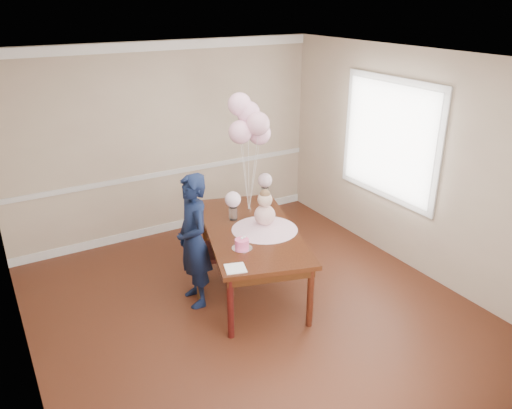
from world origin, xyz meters
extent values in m
cube|color=#37170D|center=(0.00, 0.00, 0.00)|extent=(4.50, 5.00, 0.00)
cube|color=white|center=(0.00, 0.00, 2.70)|extent=(4.50, 5.00, 0.02)
cube|color=tan|center=(0.00, 2.50, 1.35)|extent=(4.50, 0.02, 2.70)
cube|color=tan|center=(0.00, -2.50, 1.35)|extent=(4.50, 0.02, 2.70)
cube|color=tan|center=(-2.25, 0.00, 1.35)|extent=(0.02, 5.00, 2.70)
cube|color=tan|center=(2.25, 0.00, 1.35)|extent=(0.02, 5.00, 2.70)
cube|color=silver|center=(0.00, 2.49, 0.90)|extent=(4.50, 0.02, 0.07)
cube|color=white|center=(0.00, 2.49, 2.63)|extent=(4.50, 0.02, 0.12)
cube|color=white|center=(0.00, 2.49, 0.06)|extent=(4.50, 0.02, 0.12)
cube|color=silver|center=(2.23, 0.50, 1.55)|extent=(0.02, 1.66, 1.56)
cube|color=silver|center=(2.21, 0.50, 1.55)|extent=(0.01, 1.50, 1.40)
cube|color=black|center=(0.24, 0.57, 0.73)|extent=(1.54, 2.21, 0.05)
cube|color=black|center=(0.24, 0.57, 0.65)|extent=(1.42, 2.08, 0.10)
cylinder|color=black|center=(-0.43, -0.19, 0.35)|extent=(0.09, 0.09, 0.70)
cylinder|color=black|center=(0.38, -0.44, 0.35)|extent=(0.09, 0.09, 0.70)
cylinder|color=black|center=(0.11, 1.57, 0.35)|extent=(0.09, 0.09, 0.70)
cylinder|color=black|center=(0.92, 1.33, 0.35)|extent=(0.09, 0.09, 0.70)
cone|color=#E3A7BA|center=(0.37, 0.48, 0.80)|extent=(0.95, 0.95, 0.10)
sphere|color=pink|center=(0.37, 0.48, 0.93)|extent=(0.24, 0.24, 0.24)
sphere|color=#D6AE94|center=(0.37, 0.48, 1.12)|extent=(0.17, 0.17, 0.17)
sphere|color=brown|center=(0.37, 0.48, 1.18)|extent=(0.12, 0.12, 0.12)
cylinder|color=silver|center=(-0.08, 0.20, 0.75)|extent=(0.28, 0.28, 0.01)
cylinder|color=#F84E8C|center=(-0.08, 0.20, 0.81)|extent=(0.19, 0.19, 0.10)
sphere|color=white|center=(-0.08, 0.20, 0.87)|extent=(0.03, 0.03, 0.03)
sphere|color=white|center=(-0.04, 0.21, 0.87)|extent=(0.03, 0.03, 0.03)
cylinder|color=white|center=(0.19, 0.90, 0.83)|extent=(0.13, 0.13, 0.16)
sphere|color=silver|center=(0.19, 0.90, 1.01)|extent=(0.19, 0.19, 0.19)
cylinder|color=white|center=(0.86, 1.27, 0.83)|extent=(0.13, 0.13, 0.16)
sphere|color=beige|center=(0.86, 1.27, 1.01)|extent=(0.19, 0.19, 0.19)
cube|color=white|center=(-0.34, -0.14, 0.76)|extent=(0.25, 0.25, 0.01)
cylinder|color=silver|center=(0.50, 1.06, 0.76)|extent=(0.05, 0.05, 0.02)
sphere|color=#F4ADC7|center=(0.40, 1.09, 1.75)|extent=(0.28, 0.28, 0.28)
sphere|color=#E4A1B6|center=(0.58, 0.99, 1.85)|extent=(0.28, 0.28, 0.28)
sphere|color=#EEA8C6|center=(0.55, 1.15, 1.95)|extent=(0.28, 0.28, 0.28)
sphere|color=#FFB4D4|center=(0.46, 1.20, 2.05)|extent=(0.28, 0.28, 0.28)
sphere|color=#F4ACCB|center=(0.67, 1.10, 1.70)|extent=(0.28, 0.28, 0.28)
cylinder|color=white|center=(0.45, 1.08, 1.18)|extent=(0.09, 0.03, 0.84)
cylinder|color=silver|center=(0.54, 1.03, 1.23)|extent=(0.08, 0.08, 0.94)
cylinder|color=white|center=(0.52, 1.11, 1.28)|extent=(0.05, 0.09, 1.04)
cylinder|color=silver|center=(0.48, 1.13, 1.33)|extent=(0.05, 0.12, 1.13)
cylinder|color=white|center=(0.58, 1.08, 1.16)|extent=(0.16, 0.03, 0.78)
cube|color=black|center=(-0.17, 0.73, 0.49)|extent=(0.62, 0.62, 0.05)
cylinder|color=#3A2210|center=(-0.42, 0.61, 0.23)|extent=(0.06, 0.06, 0.47)
cylinder|color=#3A1E0F|center=(-0.05, 0.47, 0.23)|extent=(0.06, 0.06, 0.47)
cylinder|color=#3B1910|center=(-0.29, 0.98, 0.23)|extent=(0.06, 0.06, 0.47)
cylinder|color=#37180F|center=(0.08, 0.84, 0.23)|extent=(0.06, 0.06, 0.47)
cylinder|color=#38130F|center=(-0.44, 0.62, 0.81)|extent=(0.06, 0.06, 0.61)
cylinder|color=#33130E|center=(-0.31, 0.99, 0.81)|extent=(0.06, 0.06, 0.61)
cube|color=#35150E|center=(-0.38, 0.80, 0.68)|extent=(0.18, 0.42, 0.05)
cube|color=black|center=(-0.38, 0.80, 0.85)|extent=(0.18, 0.42, 0.05)
cube|color=#3A1E10|center=(-0.38, 0.80, 1.03)|extent=(0.18, 0.42, 0.05)
imported|color=black|center=(-0.46, 0.59, 0.77)|extent=(0.41, 0.58, 1.53)
camera|label=1|loc=(-2.32, -3.94, 3.24)|focal=35.00mm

